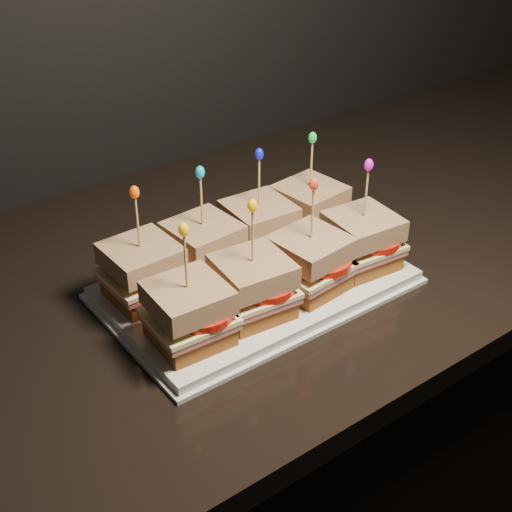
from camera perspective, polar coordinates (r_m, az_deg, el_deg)
cabinet at (r=1.41m, az=4.54°, el=-13.71°), size 2.16×0.66×0.85m
granite_slab at (r=1.14m, az=5.48°, el=1.99°), size 2.20×0.70×0.04m
platter at (r=0.96m, az=0.00°, el=-2.33°), size 0.39×0.24×0.02m
platter_rim at (r=0.96m, az=0.00°, el=-2.62°), size 0.40×0.25×0.01m
sandwich_0_bread_bot at (r=0.93m, az=-8.93°, el=-2.58°), size 0.09×0.09×0.02m
sandwich_0_ham at (r=0.92m, az=-9.01°, el=-1.78°), size 0.09×0.09×0.01m
sandwich_0_cheese at (r=0.91m, az=-9.05°, el=-1.42°), size 0.10×0.09×0.01m
sandwich_0_tomato at (r=0.91m, az=-8.25°, el=-0.95°), size 0.08×0.08×0.01m
sandwich_0_bread_top at (r=0.90m, az=-9.19°, el=-0.02°), size 0.09×0.09×0.03m
sandwich_0_pick at (r=0.88m, az=-9.43°, el=2.44°), size 0.00×0.00×0.09m
sandwich_0_frill at (r=0.86m, az=-9.70°, el=5.05°), size 0.01×0.01×0.02m
sandwich_1_bread_bot at (r=0.96m, az=-4.15°, el=-0.75°), size 0.09×0.09×0.02m
sandwich_1_ham at (r=0.96m, az=-4.19°, el=0.04°), size 0.10×0.09×0.01m
sandwich_1_cheese at (r=0.95m, az=-4.21°, el=0.39°), size 0.10×0.10×0.01m
sandwich_1_tomato at (r=0.95m, az=-3.42°, el=0.85°), size 0.08×0.08×0.01m
sandwich_1_bread_top at (r=0.94m, az=-4.27°, el=1.77°), size 0.09×0.09×0.03m
sandwich_1_pick at (r=0.92m, az=-4.38°, el=4.17°), size 0.00×0.00×0.09m
sandwich_1_frill at (r=0.90m, az=-4.50°, el=6.71°), size 0.01×0.01×0.02m
sandwich_2_bread_bot at (r=1.01m, az=0.23°, el=0.95°), size 0.09×0.09×0.02m
sandwich_2_ham at (r=1.00m, az=0.24°, el=1.71°), size 0.10×0.09×0.01m
sandwich_2_cheese at (r=1.00m, az=0.24°, el=2.06°), size 0.10×0.10×0.01m
sandwich_2_tomato at (r=1.00m, az=1.00°, el=2.50°), size 0.08×0.08×0.01m
sandwich_2_bread_top at (r=0.98m, az=0.24°, el=3.39°), size 0.09×0.09×0.03m
sandwich_2_pick at (r=0.96m, az=0.25°, el=5.71°), size 0.00×0.00×0.09m
sandwich_2_frill at (r=0.94m, az=0.25°, el=8.16°), size 0.01×0.01×0.02m
sandwich_3_bread_bot at (r=1.06m, az=4.23°, el=2.49°), size 0.09×0.09×0.02m
sandwich_3_ham at (r=1.05m, az=4.27°, el=3.22°), size 0.10×0.10×0.01m
sandwich_3_cheese at (r=1.05m, az=4.28°, el=3.56°), size 0.10×0.10×0.01m
sandwich_3_tomato at (r=1.05m, az=5.01°, el=3.98°), size 0.08×0.08×0.01m
sandwich_3_bread_top at (r=1.04m, az=4.34°, el=4.85°), size 0.09×0.09×0.03m
sandwich_3_pick at (r=1.02m, az=4.44°, el=7.08°), size 0.00×0.00×0.09m
sandwich_3_frill at (r=1.00m, az=4.55°, el=9.42°), size 0.01×0.01×0.02m
sandwich_4_bread_bot at (r=0.85m, az=-5.31°, el=-6.02°), size 0.09×0.09×0.02m
sandwich_4_ham at (r=0.84m, az=-5.36°, el=-5.18°), size 0.10×0.09×0.01m
sandwich_4_cheese at (r=0.83m, az=-5.39°, el=-4.80°), size 0.10×0.09×0.01m
sandwich_4_tomato at (r=0.83m, az=-4.49°, el=-4.29°), size 0.08×0.08×0.01m
sandwich_4_bread_top at (r=0.82m, az=-5.48°, el=-3.32°), size 0.09×0.09×0.03m
sandwich_4_pick at (r=0.79m, az=-5.64°, el=-0.70°), size 0.00×0.00×0.09m
sandwich_4_frill at (r=0.77m, az=-5.82°, el=2.11°), size 0.01×0.01×0.02m
sandwich_5_bread_bot at (r=0.89m, az=-0.27°, el=-3.85°), size 0.09×0.09×0.02m
sandwich_5_ham at (r=0.88m, az=-0.27°, el=-3.03°), size 0.10×0.10×0.01m
sandwich_5_cheese at (r=0.88m, az=-0.27°, el=-2.66°), size 0.10×0.10×0.01m
sandwich_5_tomato at (r=0.87m, az=0.60°, el=-2.16°), size 0.08×0.08×0.01m
sandwich_5_bread_top at (r=0.86m, az=-0.27°, el=-1.21°), size 0.09×0.09×0.03m
sandwich_5_pick at (r=0.84m, az=-0.28°, el=1.33°), size 0.00×0.00×0.09m
sandwich_5_frill at (r=0.82m, az=-0.29°, el=4.05°), size 0.01×0.01×0.02m
sandwich_6_bread_bot at (r=0.94m, az=4.28°, el=-1.86°), size 0.09×0.09×0.02m
sandwich_6_ham at (r=0.93m, az=4.32°, el=-1.07°), size 0.10×0.10×0.01m
sandwich_6_cheese at (r=0.92m, az=4.34°, el=-0.70°), size 0.10×0.10×0.01m
sandwich_6_tomato at (r=0.92m, az=5.16°, el=-0.23°), size 0.08×0.08×0.01m
sandwich_6_bread_top at (r=0.91m, az=4.40°, el=0.70°), size 0.09×0.09×0.03m
sandwich_6_pick at (r=0.89m, az=4.52°, el=3.15°), size 0.00×0.00×0.09m
sandwich_6_frill at (r=0.87m, az=4.65°, el=5.75°), size 0.01×0.01×0.02m
sandwich_7_bread_bot at (r=0.99m, az=8.35°, el=-0.07°), size 0.09×0.09×0.02m
sandwich_7_ham at (r=0.98m, az=8.42°, el=0.70°), size 0.10×0.10×0.01m
sandwich_7_cheese at (r=0.98m, az=8.45°, el=1.05°), size 0.10×0.10×0.01m
sandwich_7_tomato at (r=0.98m, az=9.23°, el=1.49°), size 0.08×0.08×0.01m
sandwich_7_bread_top at (r=0.97m, az=8.58°, el=2.39°), size 0.09×0.09×0.03m
sandwich_7_pick at (r=0.94m, az=8.79°, el=4.74°), size 0.00×0.00×0.09m
sandwich_7_frill at (r=0.92m, az=9.02°, el=7.21°), size 0.01×0.01×0.02m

